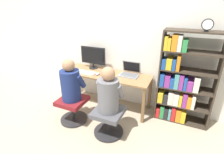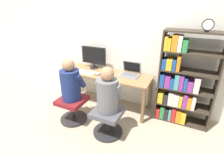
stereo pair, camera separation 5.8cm
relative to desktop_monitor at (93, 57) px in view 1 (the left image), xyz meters
The scene contains 13 objects.
ground_plane 1.10m from the desktop_monitor, 51.84° to the right, with size 14.00×14.00×0.00m, color tan.
wall_back 0.54m from the desktop_monitor, 27.45° to the left, with size 10.00×0.05×2.60m.
desk 0.51m from the desktop_monitor, 25.06° to the right, with size 1.74×0.57×0.70m.
desktop_monitor is the anchor object (origin of this frame).
laptop 0.82m from the desktop_monitor, ahead, with size 0.35×0.31×0.25m.
keyboard 0.38m from the desktop_monitor, 91.92° to the right, with size 0.41×0.16×0.03m.
computer_mouse_by_keyboard 0.44m from the desktop_monitor, 48.40° to the right, with size 0.07×0.12×0.04m.
office_chair_left 1.09m from the desktop_monitor, 86.83° to the right, with size 0.48×0.48×0.43m.
office_chair_right 1.36m from the desktop_monitor, 49.87° to the right, with size 0.48×0.48×0.43m.
person_at_monitor 0.87m from the desktop_monitor, 86.81° to the right, with size 0.40×0.35×0.71m.
person_at_laptop 1.19m from the desktop_monitor, 49.71° to the right, with size 0.39×0.34×0.71m.
bookshelf 1.71m from the desktop_monitor, ahead, with size 0.88×0.32×1.58m.
desk_clock 2.06m from the desktop_monitor, ahead, with size 0.16×0.03×0.18m.
Camera 1 is at (1.37, -2.48, 1.96)m, focal length 28.00 mm.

